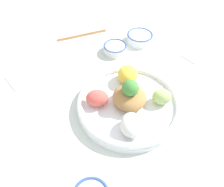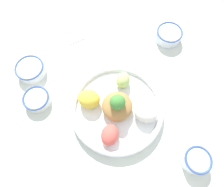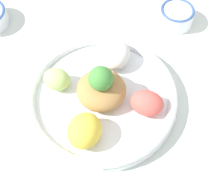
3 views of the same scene
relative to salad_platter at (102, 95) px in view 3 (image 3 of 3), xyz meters
The scene contains 3 objects.
ground_plane 0.05m from the salad_platter, 35.29° to the left, with size 2.40×2.40×0.00m, color silver.
salad_platter is the anchor object (origin of this frame).
rice_bowl_blue 0.30m from the salad_platter, 95.53° to the right, with size 0.08×0.08×0.05m.
Camera 3 is at (-0.24, 0.25, 0.59)m, focal length 50.00 mm.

